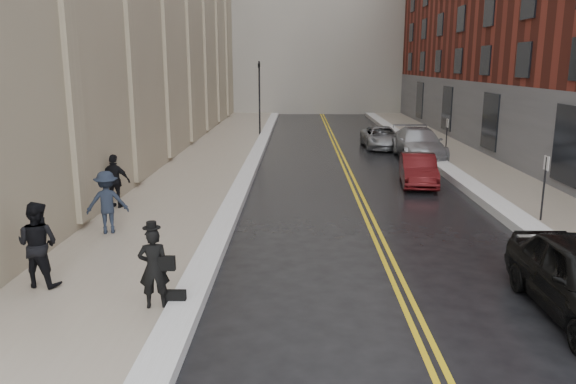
{
  "coord_description": "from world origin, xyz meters",
  "views": [
    {
      "loc": [
        0.13,
        -9.46,
        5.05
      ],
      "look_at": [
        -0.16,
        5.54,
        1.6
      ],
      "focal_mm": 35.0,
      "sensor_mm": 36.0,
      "label": 1
    }
  ],
  "objects_px": {
    "pedestrian_main": "(154,268)",
    "pedestrian_c": "(115,181)",
    "pedestrian_b": "(107,202)",
    "car_maroon": "(418,170)",
    "car_silver_near": "(418,144)",
    "car_silver_far": "(382,137)",
    "pedestrian_a": "(38,244)"
  },
  "relations": [
    {
      "from": "pedestrian_main",
      "to": "pedestrian_c",
      "type": "xyz_separation_m",
      "value": [
        -3.4,
        8.12,
        0.09
      ]
    },
    {
      "from": "pedestrian_b",
      "to": "pedestrian_c",
      "type": "relative_size",
      "value": 0.99
    },
    {
      "from": "car_maroon",
      "to": "car_silver_near",
      "type": "xyz_separation_m",
      "value": [
        1.41,
        6.78,
        0.17
      ]
    },
    {
      "from": "pedestrian_c",
      "to": "car_silver_far",
      "type": "bearing_deg",
      "value": -119.46
    },
    {
      "from": "car_silver_near",
      "to": "pedestrian_c",
      "type": "bearing_deg",
      "value": -138.21
    },
    {
      "from": "car_maroon",
      "to": "pedestrian_a",
      "type": "xyz_separation_m",
      "value": [
        -10.87,
        -11.63,
        0.47
      ]
    },
    {
      "from": "car_maroon",
      "to": "pedestrian_c",
      "type": "height_order",
      "value": "pedestrian_c"
    },
    {
      "from": "pedestrian_main",
      "to": "pedestrian_c",
      "type": "bearing_deg",
      "value": -76.42
    },
    {
      "from": "car_maroon",
      "to": "pedestrian_b",
      "type": "bearing_deg",
      "value": -138.29
    },
    {
      "from": "car_silver_far",
      "to": "pedestrian_c",
      "type": "relative_size",
      "value": 2.52
    },
    {
      "from": "pedestrian_main",
      "to": "pedestrian_c",
      "type": "height_order",
      "value": "pedestrian_c"
    },
    {
      "from": "car_maroon",
      "to": "car_silver_far",
      "type": "height_order",
      "value": "same"
    },
    {
      "from": "car_silver_far",
      "to": "car_maroon",
      "type": "bearing_deg",
      "value": -91.53
    },
    {
      "from": "car_silver_near",
      "to": "car_silver_far",
      "type": "height_order",
      "value": "car_silver_near"
    },
    {
      "from": "car_silver_far",
      "to": "pedestrian_c",
      "type": "distance_m",
      "value": 19.04
    },
    {
      "from": "car_silver_far",
      "to": "pedestrian_a",
      "type": "bearing_deg",
      "value": -117.55
    },
    {
      "from": "pedestrian_a",
      "to": "pedestrian_c",
      "type": "xyz_separation_m",
      "value": [
        -0.53,
        7.02,
        -0.04
      ]
    },
    {
      "from": "pedestrian_main",
      "to": "pedestrian_a",
      "type": "relative_size",
      "value": 0.87
    },
    {
      "from": "pedestrian_main",
      "to": "pedestrian_b",
      "type": "bearing_deg",
      "value": -71.71
    },
    {
      "from": "pedestrian_a",
      "to": "pedestrian_c",
      "type": "height_order",
      "value": "pedestrian_a"
    },
    {
      "from": "car_maroon",
      "to": "pedestrian_main",
      "type": "relative_size",
      "value": 2.34
    },
    {
      "from": "car_silver_far",
      "to": "pedestrian_b",
      "type": "height_order",
      "value": "pedestrian_b"
    },
    {
      "from": "pedestrian_main",
      "to": "pedestrian_c",
      "type": "distance_m",
      "value": 8.81
    },
    {
      "from": "pedestrian_a",
      "to": "car_silver_far",
      "type": "bearing_deg",
      "value": -106.85
    },
    {
      "from": "pedestrian_c",
      "to": "pedestrian_b",
      "type": "bearing_deg",
      "value": 111.03
    },
    {
      "from": "pedestrian_c",
      "to": "car_maroon",
      "type": "bearing_deg",
      "value": -150.67
    },
    {
      "from": "car_silver_far",
      "to": "pedestrian_c",
      "type": "bearing_deg",
      "value": -128.32
    },
    {
      "from": "car_maroon",
      "to": "pedestrian_b",
      "type": "distance_m",
      "value": 13.09
    },
    {
      "from": "car_maroon",
      "to": "pedestrian_b",
      "type": "relative_size",
      "value": 2.14
    },
    {
      "from": "pedestrian_main",
      "to": "pedestrian_a",
      "type": "bearing_deg",
      "value": -30.19
    },
    {
      "from": "pedestrian_main",
      "to": "pedestrian_a",
      "type": "distance_m",
      "value": 3.07
    },
    {
      "from": "car_maroon",
      "to": "pedestrian_a",
      "type": "height_order",
      "value": "pedestrian_a"
    }
  ]
}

